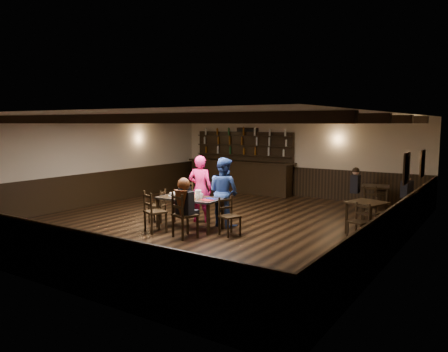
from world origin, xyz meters
The scene contains 25 objects.
ground centered at (0.00, 0.00, 0.00)m, with size 10.00×10.00×0.00m, color black.
room_shell centered at (0.01, 0.04, 1.75)m, with size 9.02×10.02×2.71m.
dining_table centered at (-0.11, -0.81, 0.67)m, with size 1.59×0.87×0.75m.
chair_near_left centered at (-0.60, -1.60, 0.56)m, with size 0.58×0.57×0.96m.
chair_near_right centered at (0.29, -1.62, 0.59)m, with size 0.60×0.58×1.01m.
chair_end_left centered at (-1.18, -0.68, 0.49)m, with size 0.48×0.49×0.84m.
chair_end_right centered at (0.96, -0.80, 0.50)m, with size 0.50×0.51×0.86m.
chair_far_pushed centered at (-1.17, 0.40, 0.55)m, with size 0.61×0.61×0.95m.
woman_pink centered at (-0.32, -0.09, 0.85)m, with size 0.62×0.41×1.70m, color #EC227D.
man_blue centered at (0.42, -0.14, 0.84)m, with size 0.82×0.64×1.69m, color navy.
seated_person centered at (0.32, -1.56, 0.87)m, with size 0.37×0.55×0.90m.
cake centered at (-0.58, -0.84, 0.79)m, with size 0.26×0.26×0.09m.
plate_stack_a centered at (-0.13, -0.85, 0.83)m, with size 0.17×0.17×0.16m, color white.
plate_stack_b centered at (0.07, -0.71, 0.84)m, with size 0.16×0.16×0.18m, color white.
tea_light centered at (-0.11, -0.75, 0.78)m, with size 0.05×0.05×0.06m.
salt_shaker centered at (0.19, -0.92, 0.80)m, with size 0.04×0.04×0.10m, color silver.
pepper_shaker centered at (0.32, -0.87, 0.80)m, with size 0.03×0.03×0.09m, color #A5A8AD.
drink_glass centered at (0.16, -0.69, 0.81)m, with size 0.07×0.07×0.11m, color silver.
menu_red centered at (0.42, -0.85, 0.75)m, with size 0.30×0.21×0.00m, color maroon.
menu_blue centered at (0.40, -0.65, 0.75)m, with size 0.33×0.23×0.00m, color #0E1446.
bar_counter centered at (-2.02, 4.72, 0.73)m, with size 4.19×0.70×2.20m.
back_table_a centered at (3.58, 0.96, 0.64)m, with size 0.94×0.94×0.75m.
back_table_b centered at (3.07, 3.71, 0.64)m, with size 0.88×0.88×0.75m.
bg_patron_left centered at (2.45, 3.85, 0.84)m, with size 0.24×0.38×0.76m.
bg_patron_right centered at (3.91, 3.74, 0.81)m, with size 0.30×0.38×0.69m.
Camera 1 is at (6.21, -8.94, 2.52)m, focal length 35.00 mm.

